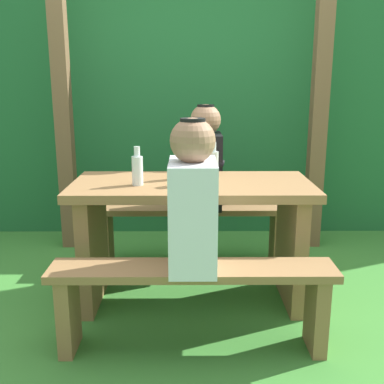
# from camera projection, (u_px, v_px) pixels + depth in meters

# --- Properties ---
(ground_plane) EXTENTS (12.00, 12.00, 0.00)m
(ground_plane) POSITION_uv_depth(u_px,v_px,m) (192.00, 299.00, 2.87)
(ground_plane) COLOR #3C8131
(hedge_backdrop) EXTENTS (6.40, 0.86, 2.06)m
(hedge_backdrop) POSITION_uv_depth(u_px,v_px,m) (191.00, 112.00, 4.30)
(hedge_backdrop) COLOR #1F6030
(hedge_backdrop) RESTS_ON ground_plane
(pergola_post_left) EXTENTS (0.12, 0.12, 2.22)m
(pergola_post_left) POSITION_uv_depth(u_px,v_px,m) (63.00, 109.00, 3.53)
(pergola_post_left) COLOR brown
(pergola_post_left) RESTS_ON ground_plane
(pergola_post_right) EXTENTS (0.12, 0.12, 2.22)m
(pergola_post_right) POSITION_uv_depth(u_px,v_px,m) (319.00, 108.00, 3.54)
(pergola_post_right) COLOR brown
(pergola_post_right) RESTS_ON ground_plane
(picnic_table) EXTENTS (1.40, 0.64, 0.75)m
(picnic_table) POSITION_uv_depth(u_px,v_px,m) (192.00, 221.00, 2.74)
(picnic_table) COLOR olive
(picnic_table) RESTS_ON ground_plane
(bench_near) EXTENTS (1.40, 0.24, 0.45)m
(bench_near) POSITION_uv_depth(u_px,v_px,m) (193.00, 291.00, 2.26)
(bench_near) COLOR olive
(bench_near) RESTS_ON ground_plane
(bench_far) EXTENTS (1.40, 0.24, 0.45)m
(bench_far) POSITION_uv_depth(u_px,v_px,m) (192.00, 223.00, 3.32)
(bench_far) COLOR olive
(bench_far) RESTS_ON ground_plane
(person_white_shirt) EXTENTS (0.25, 0.35, 0.72)m
(person_white_shirt) POSITION_uv_depth(u_px,v_px,m) (193.00, 201.00, 2.16)
(person_white_shirt) COLOR silver
(person_white_shirt) RESTS_ON bench_near
(person_black_coat) EXTENTS (0.25, 0.35, 0.72)m
(person_black_coat) POSITION_uv_depth(u_px,v_px,m) (205.00, 161.00, 3.20)
(person_black_coat) COLOR black
(person_black_coat) RESTS_ON bench_far
(drinking_glass) EXTENTS (0.07, 0.07, 0.08)m
(drinking_glass) POSITION_uv_depth(u_px,v_px,m) (176.00, 180.00, 2.57)
(drinking_glass) COLOR silver
(drinking_glass) RESTS_ON picnic_table
(bottle_left) EXTENTS (0.06, 0.06, 0.22)m
(bottle_left) POSITION_uv_depth(u_px,v_px,m) (214.00, 163.00, 2.78)
(bottle_left) COLOR silver
(bottle_left) RESTS_ON picnic_table
(bottle_right) EXTENTS (0.06, 0.06, 0.22)m
(bottle_right) POSITION_uv_depth(u_px,v_px,m) (180.00, 164.00, 2.75)
(bottle_right) COLOR silver
(bottle_right) RESTS_ON picnic_table
(bottle_center) EXTENTS (0.06, 0.06, 0.22)m
(bottle_center) POSITION_uv_depth(u_px,v_px,m) (137.00, 169.00, 2.59)
(bottle_center) COLOR silver
(bottle_center) RESTS_ON picnic_table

